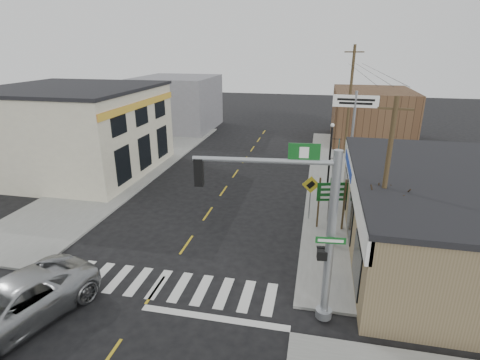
% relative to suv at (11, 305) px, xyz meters
% --- Properties ---
extents(ground, '(140.00, 140.00, 0.00)m').
position_rel_suv_xyz_m(ground, '(4.34, 3.15, -0.89)').
color(ground, black).
rests_on(ground, ground).
extents(sidewalk_right, '(6.00, 38.00, 0.13)m').
position_rel_suv_xyz_m(sidewalk_right, '(13.34, 16.15, -0.83)').
color(sidewalk_right, gray).
rests_on(sidewalk_right, ground).
extents(sidewalk_left, '(6.00, 38.00, 0.13)m').
position_rel_suv_xyz_m(sidewalk_left, '(-4.66, 16.15, -0.83)').
color(sidewalk_left, gray).
rests_on(sidewalk_left, ground).
extents(center_line, '(0.12, 56.00, 0.01)m').
position_rel_suv_xyz_m(center_line, '(4.34, 11.15, -0.89)').
color(center_line, gold).
rests_on(center_line, ground).
extents(crosswalk, '(11.00, 2.20, 0.01)m').
position_rel_suv_xyz_m(crosswalk, '(4.34, 3.55, -0.89)').
color(crosswalk, silver).
rests_on(crosswalk, ground).
extents(thrift_store, '(12.00, 14.00, 4.00)m').
position_rel_suv_xyz_m(thrift_store, '(18.84, 9.15, 1.11)').
color(thrift_store, '#746345').
rests_on(thrift_store, ground).
extents(left_building, '(12.00, 12.00, 6.80)m').
position_rel_suv_xyz_m(left_building, '(-8.66, 17.15, 2.51)').
color(left_building, beige).
rests_on(left_building, ground).
extents(bldg_distant_right, '(8.00, 10.00, 5.60)m').
position_rel_suv_xyz_m(bldg_distant_right, '(16.34, 33.15, 1.91)').
color(bldg_distant_right, brown).
rests_on(bldg_distant_right, ground).
extents(bldg_distant_left, '(9.00, 10.00, 6.40)m').
position_rel_suv_xyz_m(bldg_distant_left, '(-6.66, 35.15, 2.31)').
color(bldg_distant_left, slate).
rests_on(bldg_distant_left, ground).
extents(suv, '(4.78, 7.03, 1.79)m').
position_rel_suv_xyz_m(suv, '(0.00, 0.00, 0.00)').
color(suv, '#9FA1A4').
rests_on(suv, ground).
extents(traffic_signal_pole, '(5.46, 0.40, 6.92)m').
position_rel_suv_xyz_m(traffic_signal_pole, '(10.71, 2.76, 3.35)').
color(traffic_signal_pole, '#91959A').
rests_on(traffic_signal_pole, sidewalk_right).
extents(guide_sign, '(1.73, 0.14, 3.02)m').
position_rel_suv_xyz_m(guide_sign, '(11.84, 10.48, 1.18)').
color(guide_sign, '#483821').
rests_on(guide_sign, sidewalk_right).
extents(fire_hydrant, '(0.20, 0.20, 0.65)m').
position_rel_suv_xyz_m(fire_hydrant, '(11.93, 8.55, -0.41)').
color(fire_hydrant, yellow).
rests_on(fire_hydrant, sidewalk_right).
extents(ped_crossing_sign, '(1.06, 0.08, 2.74)m').
position_rel_suv_xyz_m(ped_crossing_sign, '(10.64, 11.50, 1.11)').
color(ped_crossing_sign, gray).
rests_on(ped_crossing_sign, sidewalk_right).
extents(lamp_post, '(0.67, 0.53, 5.15)m').
position_rel_suv_xyz_m(lamp_post, '(11.78, 15.39, 2.23)').
color(lamp_post, black).
rests_on(lamp_post, sidewalk_right).
extents(dance_center_sign, '(3.22, 0.20, 6.85)m').
position_rel_suv_xyz_m(dance_center_sign, '(13.34, 18.95, 4.39)').
color(dance_center_sign, gray).
rests_on(dance_center_sign, sidewalk_right).
extents(bare_tree, '(2.50, 2.50, 5.01)m').
position_rel_suv_xyz_m(bare_tree, '(14.04, 6.39, 3.18)').
color(bare_tree, black).
rests_on(bare_tree, sidewalk_right).
extents(shrub_front, '(1.42, 1.42, 1.07)m').
position_rel_suv_xyz_m(shrub_front, '(15.31, 6.76, -0.23)').
color(shrub_front, '#1D3317').
rests_on(shrub_front, sidewalk_right).
extents(shrub_back, '(1.06, 1.06, 0.80)m').
position_rel_suv_xyz_m(shrub_back, '(14.65, 12.21, -0.37)').
color(shrub_back, black).
rests_on(shrub_back, sidewalk_right).
extents(utility_pole_near, '(1.40, 0.21, 8.05)m').
position_rel_suv_xyz_m(utility_pole_near, '(13.84, 6.68, 3.37)').
color(utility_pole_near, '#4E3B21').
rests_on(utility_pole_near, sidewalk_right).
extents(utility_pole_far, '(1.74, 0.26, 10.01)m').
position_rel_suv_xyz_m(utility_pole_far, '(13.50, 27.14, 4.37)').
color(utility_pole_far, '#42281D').
rests_on(utility_pole_far, sidewalk_right).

